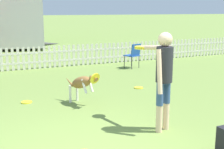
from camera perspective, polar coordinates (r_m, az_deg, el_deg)
handler_person at (r=5.30m, az=9.26°, el=0.85°), size 0.43×1.11×1.70m
leaping_dog at (r=6.84m, az=-5.46°, el=-1.50°), size 0.53×1.07×0.77m
frisbee_near_handler at (r=8.38m, az=4.88°, el=-2.41°), size 0.24×0.24×0.02m
frisbee_far_scatter at (r=7.32m, az=-15.36°, el=-4.89°), size 0.24×0.24×0.02m
picket_fence at (r=11.22m, az=-17.71°, el=2.69°), size 22.11×0.04×0.79m
folding_chair_center at (r=11.12m, az=3.96°, el=3.84°), size 0.56×0.57×0.88m
equipment_trailer at (r=17.27m, az=-19.79°, el=8.88°), size 5.32×3.08×2.66m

